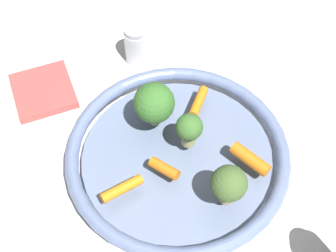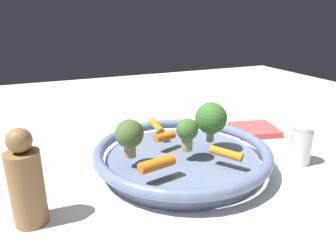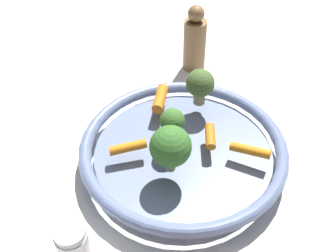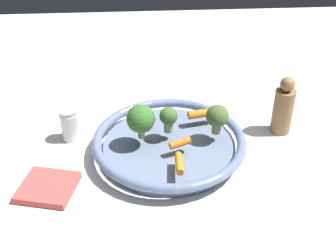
{
  "view_description": "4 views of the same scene",
  "coord_description": "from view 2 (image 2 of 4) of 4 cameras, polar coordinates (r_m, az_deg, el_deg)",
  "views": [
    {
      "loc": [
        -0.29,
        0.22,
        0.61
      ],
      "look_at": [
        0.02,
        0.0,
        0.08
      ],
      "focal_mm": 50.26,
      "sensor_mm": 36.0,
      "label": 1
    },
    {
      "loc": [
        -0.23,
        -0.48,
        0.28
      ],
      "look_at": [
        -0.02,
        0.02,
        0.08
      ],
      "focal_mm": 34.26,
      "sensor_mm": 36.0,
      "label": 2
    },
    {
      "loc": [
        0.42,
        0.13,
        0.49
      ],
      "look_at": [
        -0.0,
        -0.03,
        0.07
      ],
      "focal_mm": 43.42,
      "sensor_mm": 36.0,
      "label": 3
    },
    {
      "loc": [
        0.05,
        0.73,
        0.56
      ],
      "look_at": [
        0.0,
        0.01,
        0.08
      ],
      "focal_mm": 45.57,
      "sensor_mm": 36.0,
      "label": 4
    }
  ],
  "objects": [
    {
      "name": "broccoli_floret_small",
      "position": [
        0.56,
        3.78,
        -0.92
      ],
      "size": [
        0.04,
        0.04,
        0.06
      ],
      "color": "tan",
      "rests_on": "serving_bowl"
    },
    {
      "name": "baby_carrot_back",
      "position": [
        0.67,
        -2.09,
        0.0
      ],
      "size": [
        0.02,
        0.06,
        0.02
      ],
      "primitive_type": "cylinder",
      "rotation": [
        1.64,
        0.0,
        6.24
      ],
      "color": "orange",
      "rests_on": "serving_bowl"
    },
    {
      "name": "ground_plane",
      "position": [
        0.61,
        2.49,
        -7.44
      ],
      "size": [
        1.85,
        1.85,
        0.0
      ],
      "primitive_type": "plane",
      "color": "silver"
    },
    {
      "name": "broccoli_floret_mid",
      "position": [
        0.6,
        7.47,
        1.44
      ],
      "size": [
        0.06,
        0.06,
        0.08
      ],
      "color": "#9CA566",
      "rests_on": "serving_bowl"
    },
    {
      "name": "dish_towel",
      "position": [
        0.8,
        15.06,
        -0.62
      ],
      "size": [
        0.12,
        0.12,
        0.01
      ],
      "primitive_type": "cube",
      "rotation": [
        0.0,
        0.0,
        -0.24
      ],
      "color": "#D14C47",
      "rests_on": "ground_plane"
    },
    {
      "name": "baby_carrot_near_rim",
      "position": [
        0.5,
        -2.01,
        -6.78
      ],
      "size": [
        0.06,
        0.03,
        0.02
      ],
      "primitive_type": "cylinder",
      "rotation": [
        1.57,
        0.0,
        4.92
      ],
      "color": "orange",
      "rests_on": "serving_bowl"
    },
    {
      "name": "broccoli_floret_large",
      "position": [
        0.53,
        -6.88,
        -1.57
      ],
      "size": [
        0.05,
        0.05,
        0.07
      ],
      "color": "tan",
      "rests_on": "serving_bowl"
    },
    {
      "name": "salt_shaker",
      "position": [
        0.66,
        22.51,
        -3.19
      ],
      "size": [
        0.04,
        0.04,
        0.07
      ],
      "color": "silver",
      "rests_on": "ground_plane"
    },
    {
      "name": "baby_carrot_center",
      "position": [
        0.61,
        -0.58,
        -1.92
      ],
      "size": [
        0.05,
        0.03,
        0.02
      ],
      "primitive_type": "cylinder",
      "rotation": [
        1.49,
        0.0,
        5.05
      ],
      "color": "orange",
      "rests_on": "serving_bowl"
    },
    {
      "name": "serving_bowl",
      "position": [
        0.59,
        2.53,
        -5.39
      ],
      "size": [
        0.33,
        0.33,
        0.04
      ],
      "color": "slate",
      "rests_on": "ground_plane"
    },
    {
      "name": "baby_carrot_left",
      "position": [
        0.55,
        10.29,
        -4.8
      ],
      "size": [
        0.04,
        0.05,
        0.02
      ],
      "primitive_type": "cylinder",
      "rotation": [
        1.63,
        0.0,
        0.62
      ],
      "color": "orange",
      "rests_on": "serving_bowl"
    },
    {
      "name": "pepper_mill",
      "position": [
        0.47,
        -23.94,
        -9.13
      ],
      "size": [
        0.05,
        0.05,
        0.14
      ],
      "color": "olive",
      "rests_on": "ground_plane"
    }
  ]
}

